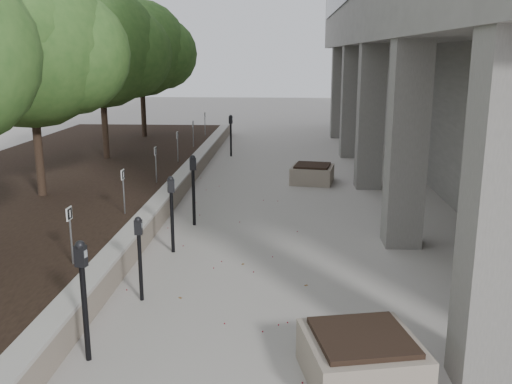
% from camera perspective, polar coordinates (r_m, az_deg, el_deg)
% --- Properties ---
extents(retaining_wall, '(0.39, 26.00, 0.50)m').
position_cam_1_polar(retaining_wall, '(14.71, -8.37, -0.07)').
color(retaining_wall, gray).
rests_on(retaining_wall, ground).
extents(planting_bed, '(7.00, 26.00, 0.40)m').
position_cam_1_polar(planting_bed, '(15.86, -21.49, -0.07)').
color(planting_bed, black).
rests_on(planting_bed, ground).
extents(crabapple_tree_3, '(4.60, 4.00, 5.44)m').
position_cam_1_polar(crabapple_tree_3, '(14.28, -21.59, 10.38)').
color(crabapple_tree_3, '#315D23').
rests_on(crabapple_tree_3, planting_bed).
extents(crabapple_tree_4, '(4.60, 4.00, 5.44)m').
position_cam_1_polar(crabapple_tree_4, '(18.94, -15.26, 11.44)').
color(crabapple_tree_4, '#315D23').
rests_on(crabapple_tree_4, planting_bed).
extents(crabapple_tree_5, '(4.60, 4.00, 5.44)m').
position_cam_1_polar(crabapple_tree_5, '(23.74, -11.44, 12.02)').
color(crabapple_tree_5, '#315D23').
rests_on(crabapple_tree_5, planting_bed).
extents(parking_sign_3, '(0.04, 0.22, 0.96)m').
position_cam_1_polar(parking_sign_3, '(9.59, -18.11, -4.22)').
color(parking_sign_3, black).
rests_on(parking_sign_3, planting_bed).
extents(parking_sign_4, '(0.04, 0.22, 0.96)m').
position_cam_1_polar(parking_sign_4, '(12.33, -13.16, 0.02)').
color(parking_sign_4, black).
rests_on(parking_sign_4, planting_bed).
extents(parking_sign_5, '(0.04, 0.22, 0.96)m').
position_cam_1_polar(parking_sign_5, '(15.16, -10.03, 2.71)').
color(parking_sign_5, black).
rests_on(parking_sign_5, planting_bed).
extents(parking_sign_6, '(0.04, 0.22, 0.96)m').
position_cam_1_polar(parking_sign_6, '(18.05, -7.89, 4.54)').
color(parking_sign_6, black).
rests_on(parking_sign_6, planting_bed).
extents(parking_sign_7, '(0.04, 0.22, 0.96)m').
position_cam_1_polar(parking_sign_7, '(20.97, -6.33, 5.85)').
color(parking_sign_7, black).
rests_on(parking_sign_7, planting_bed).
extents(parking_sign_8, '(0.04, 0.22, 0.96)m').
position_cam_1_polar(parking_sign_8, '(23.91, -5.15, 6.85)').
color(parking_sign_8, black).
rests_on(parking_sign_8, planting_bed).
extents(parking_meter_1, '(0.18, 0.14, 1.57)m').
position_cam_1_polar(parking_meter_1, '(7.34, -16.87, -10.50)').
color(parking_meter_1, black).
rests_on(parking_meter_1, ground).
extents(parking_meter_2, '(0.14, 0.10, 1.35)m').
position_cam_1_polar(parking_meter_2, '(8.89, -11.59, -6.61)').
color(parking_meter_2, black).
rests_on(parking_meter_2, ground).
extents(parking_meter_3, '(0.18, 0.15, 1.50)m').
position_cam_1_polar(parking_meter_3, '(10.89, -8.45, -2.26)').
color(parking_meter_3, black).
rests_on(parking_meter_3, ground).
extents(parking_meter_4, '(0.18, 0.15, 1.59)m').
position_cam_1_polar(parking_meter_4, '(12.56, -6.30, 0.16)').
color(parking_meter_4, black).
rests_on(parking_meter_4, ground).
extents(parking_meter_5, '(0.17, 0.13, 1.54)m').
position_cam_1_polar(parking_meter_5, '(21.10, -2.55, 5.68)').
color(parking_meter_5, black).
rests_on(parking_meter_5, ground).
extents(planter_front, '(1.50, 1.50, 0.59)m').
position_cam_1_polar(planter_front, '(6.95, 10.54, -16.05)').
color(planter_front, gray).
rests_on(planter_front, ground).
extents(planter_back, '(1.37, 1.37, 0.55)m').
position_cam_1_polar(planter_back, '(16.85, 5.68, 1.86)').
color(planter_back, gray).
rests_on(planter_back, ground).
extents(berry_scatter, '(3.30, 14.10, 0.02)m').
position_cam_1_polar(berry_scatter, '(10.72, -3.46, -6.55)').
color(berry_scatter, maroon).
rests_on(berry_scatter, ground).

